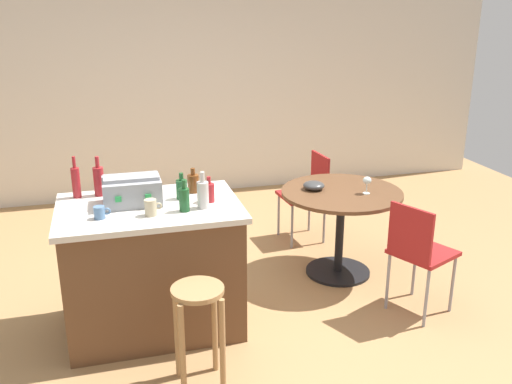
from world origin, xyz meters
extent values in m
plane|color=#A37A4C|center=(0.00, 0.00, 0.00)|extent=(8.80, 8.80, 0.00)
cube|color=beige|center=(0.00, 2.89, 1.35)|extent=(8.00, 0.10, 2.70)
cube|color=brown|center=(-0.60, -0.12, 0.45)|extent=(1.18, 0.79, 0.89)
cube|color=beige|center=(-0.60, -0.12, 0.91)|extent=(1.24, 0.85, 0.04)
cylinder|color=#A37A4C|center=(-0.29, -0.76, 0.32)|extent=(0.04, 0.04, 0.63)
cylinder|color=#A37A4C|center=(-0.52, -0.76, 0.32)|extent=(0.04, 0.04, 0.63)
cylinder|color=#A37A4C|center=(-0.52, -1.00, 0.32)|extent=(0.04, 0.04, 0.63)
cylinder|color=#A37A4C|center=(-0.29, -1.00, 0.32)|extent=(0.04, 0.04, 0.63)
cylinder|color=#A37A4C|center=(-0.41, -0.88, 0.65)|extent=(0.32, 0.32, 0.03)
cylinder|color=black|center=(1.01, 0.31, 0.01)|extent=(0.56, 0.56, 0.02)
cylinder|color=black|center=(1.01, 0.31, 0.36)|extent=(0.07, 0.07, 0.72)
cylinder|color=brown|center=(1.01, 0.31, 0.74)|extent=(1.01, 1.01, 0.03)
cube|color=maroon|center=(1.36, -0.44, 0.48)|extent=(0.53, 0.53, 0.03)
cube|color=maroon|center=(1.19, -0.52, 0.68)|extent=(0.17, 0.34, 0.40)
cylinder|color=gray|center=(1.13, -0.35, 0.23)|extent=(0.02, 0.02, 0.47)
cylinder|color=gray|center=(1.28, -0.66, 0.23)|extent=(0.02, 0.02, 0.47)
cylinder|color=gray|center=(1.58, -0.52, 0.23)|extent=(0.02, 0.02, 0.47)
cylinder|color=gray|center=(1.44, -0.21, 0.23)|extent=(0.02, 0.02, 0.47)
cube|color=maroon|center=(0.95, 1.10, 0.46)|extent=(0.43, 0.43, 0.03)
cube|color=maroon|center=(1.14, 1.12, 0.66)|extent=(0.05, 0.36, 0.40)
cylinder|color=gray|center=(1.13, 0.94, 0.22)|extent=(0.02, 0.02, 0.44)
cylinder|color=gray|center=(1.11, 1.28, 0.22)|extent=(0.02, 0.02, 0.44)
cylinder|color=gray|center=(0.77, 1.26, 0.22)|extent=(0.02, 0.02, 0.44)
cylinder|color=gray|center=(0.79, 0.92, 0.22)|extent=(0.02, 0.02, 0.44)
cube|color=gray|center=(-0.71, -0.06, 1.02)|extent=(0.39, 0.27, 0.18)
cube|color=gray|center=(-0.71, -0.06, 1.12)|extent=(0.37, 0.16, 0.02)
cube|color=green|center=(-0.80, -0.20, 1.02)|extent=(0.04, 0.01, 0.04)
cube|color=green|center=(-0.61, -0.20, 1.02)|extent=(0.04, 0.01, 0.04)
cylinder|color=#B7B2AD|center=(-0.25, -0.27, 1.02)|extent=(0.08, 0.08, 0.18)
cylinder|color=#B7B2AD|center=(-0.25, -0.27, 1.15)|extent=(0.03, 0.03, 0.07)
cylinder|color=maroon|center=(-0.19, -0.16, 1.00)|extent=(0.08, 0.08, 0.13)
cylinder|color=maroon|center=(-0.19, -0.16, 1.09)|extent=(0.03, 0.03, 0.05)
cylinder|color=#194C23|center=(-0.38, -0.30, 1.01)|extent=(0.07, 0.07, 0.16)
cylinder|color=#194C23|center=(-0.38, -0.30, 1.12)|extent=(0.03, 0.03, 0.06)
cylinder|color=#603314|center=(-0.26, 0.08, 1.00)|extent=(0.08, 0.08, 0.13)
cylinder|color=#603314|center=(-0.26, 0.08, 1.09)|extent=(0.03, 0.03, 0.05)
cylinder|color=maroon|center=(-0.92, 0.19, 1.03)|extent=(0.07, 0.07, 0.21)
cylinder|color=maroon|center=(-0.92, 0.19, 1.18)|extent=(0.03, 0.03, 0.08)
cylinder|color=#194C23|center=(-0.36, -0.04, 1.00)|extent=(0.08, 0.08, 0.14)
cylinder|color=#194C23|center=(-0.36, -0.04, 1.09)|extent=(0.03, 0.03, 0.05)
cylinder|color=maroon|center=(-1.08, 0.18, 1.04)|extent=(0.06, 0.06, 0.22)
cylinder|color=maroon|center=(-1.08, 0.18, 1.19)|extent=(0.02, 0.02, 0.08)
cylinder|color=#4C7099|center=(-0.93, -0.29, 0.97)|extent=(0.07, 0.07, 0.08)
torus|color=#4C7099|center=(-0.88, -0.29, 0.98)|extent=(0.05, 0.01, 0.05)
cylinder|color=tan|center=(-0.61, -0.32, 0.99)|extent=(0.08, 0.08, 0.11)
torus|color=tan|center=(-0.55, -0.32, 0.99)|extent=(0.05, 0.01, 0.05)
cylinder|color=silver|center=(1.18, 0.19, 0.76)|extent=(0.06, 0.06, 0.00)
cylinder|color=silver|center=(1.18, 0.19, 0.80)|extent=(0.01, 0.01, 0.08)
ellipsoid|color=silver|center=(1.18, 0.19, 0.87)|extent=(0.07, 0.07, 0.06)
ellipsoid|color=#383838|center=(0.80, 0.41, 0.79)|extent=(0.18, 0.18, 0.07)
camera|label=1|loc=(-0.85, -3.80, 2.24)|focal=39.53mm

